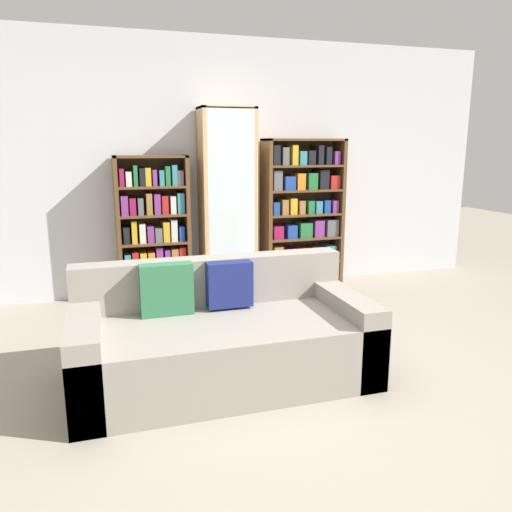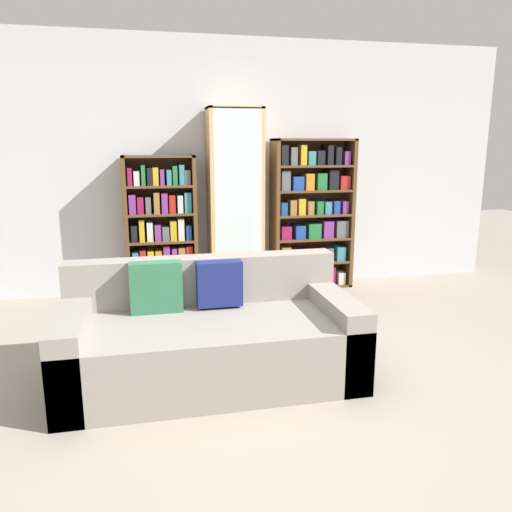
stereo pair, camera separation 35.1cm
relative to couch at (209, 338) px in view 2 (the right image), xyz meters
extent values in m
plane|color=gray|center=(0.37, -0.40, -0.28)|extent=(16.00, 16.00, 0.00)
cube|color=silver|center=(0.37, 2.24, 1.07)|extent=(6.67, 0.06, 2.70)
cube|color=gray|center=(0.00, -0.05, -0.06)|extent=(1.98, 0.97, 0.44)
cube|color=gray|center=(0.00, 0.34, 0.33)|extent=(1.98, 0.20, 0.35)
cube|color=gray|center=(-0.88, -0.05, 0.00)|extent=(0.20, 0.97, 0.56)
cube|color=gray|center=(0.89, -0.05, 0.00)|extent=(0.20, 0.97, 0.56)
cube|color=#2D6B47|center=(-0.34, 0.18, 0.34)|extent=(0.36, 0.12, 0.36)
cube|color=navy|center=(0.10, 0.18, 0.34)|extent=(0.32, 0.12, 0.32)
cube|color=brown|center=(-0.59, 2.03, 0.46)|extent=(0.04, 0.32, 1.49)
cube|color=brown|center=(0.11, 2.03, 0.46)|extent=(0.04, 0.32, 1.49)
cube|color=brown|center=(-0.24, 2.03, 1.19)|extent=(0.74, 0.32, 0.02)
cube|color=brown|center=(-0.24, 2.03, -0.27)|extent=(0.74, 0.32, 0.02)
cube|color=brown|center=(-0.24, 2.18, 0.46)|extent=(0.74, 0.01, 1.49)
cube|color=brown|center=(-0.24, 2.03, 0.03)|extent=(0.66, 0.32, 0.02)
cube|color=brown|center=(-0.24, 2.03, 0.32)|extent=(0.66, 0.32, 0.02)
cube|color=brown|center=(-0.24, 2.03, 0.60)|extent=(0.66, 0.32, 0.02)
cube|color=brown|center=(-0.24, 2.03, 0.89)|extent=(0.66, 0.32, 0.02)
cube|color=#237038|center=(-0.50, 2.02, -0.16)|extent=(0.11, 0.24, 0.19)
cube|color=#7A3384|center=(-0.37, 2.02, -0.15)|extent=(0.08, 0.24, 0.21)
cube|color=beige|center=(-0.24, 2.02, -0.15)|extent=(0.11, 0.24, 0.21)
cube|color=teal|center=(-0.11, 2.02, -0.15)|extent=(0.10, 0.24, 0.22)
cube|color=black|center=(0.01, 2.02, -0.18)|extent=(0.08, 0.24, 0.15)
cube|color=teal|center=(-0.52, 2.02, 0.13)|extent=(0.06, 0.24, 0.18)
cube|color=#AD231E|center=(-0.44, 2.02, 0.14)|extent=(0.06, 0.24, 0.20)
cube|color=gold|center=(-0.36, 2.02, 0.13)|extent=(0.07, 0.24, 0.18)
cube|color=orange|center=(-0.28, 2.02, 0.13)|extent=(0.07, 0.24, 0.18)
cube|color=#7A3384|center=(-0.20, 2.02, 0.16)|extent=(0.07, 0.24, 0.23)
cube|color=#7A3384|center=(-0.12, 2.02, 0.14)|extent=(0.05, 0.24, 0.20)
cube|color=olive|center=(-0.04, 2.02, 0.14)|extent=(0.07, 0.24, 0.21)
cube|color=#AD231E|center=(0.04, 2.02, 0.15)|extent=(0.07, 0.24, 0.22)
cube|color=black|center=(-0.52, 2.02, 0.41)|extent=(0.06, 0.24, 0.17)
cube|color=gold|center=(-0.44, 2.02, 0.44)|extent=(0.05, 0.24, 0.23)
cube|color=beige|center=(-0.36, 2.02, 0.43)|extent=(0.06, 0.24, 0.20)
cube|color=#7A3384|center=(-0.28, 2.02, 0.41)|extent=(0.06, 0.24, 0.17)
cube|color=#5B5B60|center=(-0.20, 2.02, 0.40)|extent=(0.07, 0.24, 0.15)
cube|color=gold|center=(-0.12, 2.02, 0.43)|extent=(0.06, 0.24, 0.21)
cube|color=beige|center=(-0.04, 2.02, 0.44)|extent=(0.06, 0.24, 0.23)
cube|color=#1E4293|center=(0.04, 2.02, 0.40)|extent=(0.05, 0.24, 0.15)
cube|color=#7A3384|center=(-0.52, 2.02, 0.71)|extent=(0.07, 0.24, 0.20)
cube|color=#8E1947|center=(-0.44, 2.02, 0.70)|extent=(0.06, 0.24, 0.17)
cube|color=#5B5B60|center=(-0.36, 2.02, 0.70)|extent=(0.05, 0.24, 0.17)
cube|color=olive|center=(-0.28, 2.02, 0.72)|extent=(0.06, 0.24, 0.22)
cube|color=#7A3384|center=(-0.20, 2.02, 0.72)|extent=(0.06, 0.24, 0.21)
cube|color=#AD231E|center=(-0.12, 2.02, 0.71)|extent=(0.06, 0.24, 0.19)
cube|color=beige|center=(-0.04, 2.02, 0.70)|extent=(0.05, 0.24, 0.18)
cube|color=teal|center=(0.04, 2.02, 0.72)|extent=(0.07, 0.24, 0.21)
cube|color=#8E1947|center=(-0.53, 2.02, 0.99)|extent=(0.04, 0.24, 0.18)
cube|color=beige|center=(-0.47, 2.02, 0.97)|extent=(0.06, 0.24, 0.15)
cube|color=#237038|center=(-0.40, 2.02, 1.00)|extent=(0.04, 0.24, 0.21)
cube|color=black|center=(-0.33, 2.02, 0.99)|extent=(0.06, 0.24, 0.18)
cube|color=gold|center=(-0.28, 2.02, 0.99)|extent=(0.05, 0.24, 0.18)
cube|color=#7A3384|center=(-0.21, 2.02, 0.98)|extent=(0.04, 0.24, 0.16)
cube|color=teal|center=(-0.15, 2.02, 0.98)|extent=(0.05, 0.24, 0.15)
cube|color=#237038|center=(-0.08, 2.02, 1.00)|extent=(0.05, 0.24, 0.19)
cube|color=teal|center=(-0.02, 2.02, 1.00)|extent=(0.05, 0.24, 0.20)
cube|color=#5B5B60|center=(0.04, 2.02, 0.98)|extent=(0.05, 0.24, 0.15)
cube|color=tan|center=(0.28, 2.01, 0.70)|extent=(0.04, 0.36, 1.97)
cube|color=tan|center=(0.81, 2.01, 0.70)|extent=(0.04, 0.36, 1.97)
cube|color=tan|center=(0.55, 2.01, 1.67)|extent=(0.57, 0.36, 0.02)
cube|color=tan|center=(0.55, 2.01, -0.27)|extent=(0.57, 0.36, 0.02)
cube|color=tan|center=(0.55, 2.18, 0.70)|extent=(0.57, 0.01, 1.97)
cube|color=silver|center=(0.55, 1.83, 0.70)|extent=(0.49, 0.01, 1.94)
cube|color=tan|center=(0.55, 2.01, 0.06)|extent=(0.49, 0.32, 0.02)
cube|color=tan|center=(0.55, 2.01, 0.38)|extent=(0.49, 0.32, 0.02)
cube|color=tan|center=(0.55, 2.01, 0.70)|extent=(0.49, 0.32, 0.02)
cube|color=tan|center=(0.55, 2.01, 1.02)|extent=(0.49, 0.32, 0.02)
cube|color=tan|center=(0.55, 2.01, 1.34)|extent=(0.49, 0.32, 0.02)
cylinder|color=silver|center=(0.37, 2.02, -0.22)|extent=(0.01, 0.01, 0.09)
cone|color=silver|center=(0.37, 2.02, -0.12)|extent=(0.06, 0.06, 0.11)
cylinder|color=silver|center=(0.46, 2.01, -0.22)|extent=(0.01, 0.01, 0.09)
cone|color=silver|center=(0.46, 2.01, -0.12)|extent=(0.06, 0.06, 0.11)
cylinder|color=silver|center=(0.55, 2.00, -0.22)|extent=(0.01, 0.01, 0.09)
cone|color=silver|center=(0.55, 2.00, -0.12)|extent=(0.06, 0.06, 0.11)
cylinder|color=silver|center=(0.64, 2.02, -0.22)|extent=(0.01, 0.01, 0.09)
cone|color=silver|center=(0.64, 2.02, -0.12)|extent=(0.06, 0.06, 0.11)
cylinder|color=silver|center=(0.73, 2.03, -0.22)|extent=(0.01, 0.01, 0.09)
cone|color=silver|center=(0.73, 2.03, -0.12)|extent=(0.06, 0.06, 0.11)
cylinder|color=silver|center=(0.40, 2.00, 0.11)|extent=(0.01, 0.01, 0.07)
cone|color=silver|center=(0.40, 2.00, 0.18)|extent=(0.09, 0.09, 0.08)
cylinder|color=silver|center=(0.55, 2.01, 0.11)|extent=(0.01, 0.01, 0.07)
cone|color=silver|center=(0.55, 2.01, 0.18)|extent=(0.09, 0.09, 0.08)
cylinder|color=silver|center=(0.70, 1.99, 0.11)|extent=(0.01, 0.01, 0.07)
cone|color=silver|center=(0.70, 1.99, 0.18)|extent=(0.09, 0.09, 0.08)
cylinder|color=silver|center=(0.38, 2.00, 0.43)|extent=(0.01, 0.01, 0.07)
cone|color=silver|center=(0.38, 2.00, 0.51)|extent=(0.08, 0.08, 0.09)
cylinder|color=silver|center=(0.49, 2.02, 0.43)|extent=(0.01, 0.01, 0.07)
cone|color=silver|center=(0.49, 2.02, 0.51)|extent=(0.08, 0.08, 0.09)
cylinder|color=silver|center=(0.61, 2.03, 0.43)|extent=(0.01, 0.01, 0.07)
cone|color=silver|center=(0.61, 2.03, 0.51)|extent=(0.08, 0.08, 0.09)
cylinder|color=silver|center=(0.72, 2.00, 0.43)|extent=(0.01, 0.01, 0.07)
cone|color=silver|center=(0.72, 2.00, 0.51)|extent=(0.08, 0.08, 0.09)
cylinder|color=silver|center=(0.37, 2.00, 0.75)|extent=(0.01, 0.01, 0.08)
cone|color=silver|center=(0.37, 2.00, 0.85)|extent=(0.06, 0.06, 0.10)
cylinder|color=silver|center=(0.46, 2.00, 0.75)|extent=(0.01, 0.01, 0.08)
cone|color=silver|center=(0.46, 2.00, 0.85)|extent=(0.06, 0.06, 0.10)
cylinder|color=silver|center=(0.55, 2.02, 0.75)|extent=(0.01, 0.01, 0.08)
cone|color=silver|center=(0.55, 2.02, 0.85)|extent=(0.06, 0.06, 0.10)
cylinder|color=silver|center=(0.64, 2.03, 0.75)|extent=(0.01, 0.01, 0.08)
cone|color=silver|center=(0.64, 2.03, 0.85)|extent=(0.06, 0.06, 0.10)
cylinder|color=silver|center=(0.73, 2.01, 0.75)|extent=(0.01, 0.01, 0.08)
cone|color=silver|center=(0.73, 2.01, 0.85)|extent=(0.06, 0.06, 0.10)
cylinder|color=silver|center=(0.36, 2.00, 1.07)|extent=(0.01, 0.01, 0.08)
cone|color=silver|center=(0.36, 2.00, 1.16)|extent=(0.05, 0.05, 0.10)
cylinder|color=silver|center=(0.44, 2.00, 1.07)|extent=(0.01, 0.01, 0.08)
cone|color=silver|center=(0.44, 2.00, 1.16)|extent=(0.05, 0.05, 0.10)
cylinder|color=silver|center=(0.51, 2.00, 1.07)|extent=(0.01, 0.01, 0.08)
cone|color=silver|center=(0.51, 2.00, 1.16)|extent=(0.05, 0.05, 0.10)
cylinder|color=silver|center=(0.59, 2.01, 1.07)|extent=(0.01, 0.01, 0.08)
cone|color=silver|center=(0.59, 2.01, 1.16)|extent=(0.05, 0.05, 0.10)
cylinder|color=silver|center=(0.66, 2.02, 1.07)|extent=(0.01, 0.01, 0.08)
cone|color=silver|center=(0.66, 2.02, 1.16)|extent=(0.05, 0.05, 0.10)
cylinder|color=silver|center=(0.74, 2.02, 1.07)|extent=(0.01, 0.01, 0.08)
cone|color=silver|center=(0.74, 2.02, 1.16)|extent=(0.05, 0.05, 0.10)
cylinder|color=silver|center=(0.37, 2.03, 1.39)|extent=(0.01, 0.01, 0.08)
cone|color=silver|center=(0.37, 2.03, 1.49)|extent=(0.06, 0.06, 0.10)
cylinder|color=silver|center=(0.46, 2.00, 1.39)|extent=(0.01, 0.01, 0.08)
cone|color=silver|center=(0.46, 2.00, 1.49)|extent=(0.06, 0.06, 0.10)
cylinder|color=silver|center=(0.55, 1.99, 1.39)|extent=(0.01, 0.01, 0.08)
cone|color=silver|center=(0.55, 1.99, 1.49)|extent=(0.06, 0.06, 0.10)
cylinder|color=silver|center=(0.64, 2.02, 1.39)|extent=(0.01, 0.01, 0.08)
cone|color=silver|center=(0.64, 2.02, 1.49)|extent=(0.06, 0.06, 0.10)
cylinder|color=silver|center=(0.73, 2.01, 1.39)|extent=(0.01, 0.01, 0.08)
cone|color=silver|center=(0.73, 2.01, 1.49)|extent=(0.06, 0.06, 0.10)
cube|color=brown|center=(0.99, 2.03, 0.54)|extent=(0.04, 0.32, 1.65)
cube|color=brown|center=(1.85, 2.03, 0.54)|extent=(0.04, 0.32, 1.65)
cube|color=brown|center=(1.42, 2.03, 1.36)|extent=(0.90, 0.32, 0.02)
cube|color=brown|center=(1.42, 2.03, -0.27)|extent=(0.90, 0.32, 0.02)
cube|color=brown|center=(1.42, 2.18, 0.54)|extent=(0.90, 0.01, 1.65)
cube|color=brown|center=(1.42, 2.03, 0.01)|extent=(0.82, 0.32, 0.02)
cube|color=brown|center=(1.42, 2.03, 0.28)|extent=(0.82, 0.32, 0.02)
cube|color=brown|center=(1.42, 2.03, 0.54)|extent=(0.82, 0.32, 0.02)
cube|color=brown|center=(1.42, 2.03, 0.81)|extent=(0.82, 0.32, 0.02)
cube|color=brown|center=(1.42, 2.03, 1.08)|extent=(0.82, 0.32, 0.02)
cube|color=beige|center=(1.08, 2.02, -0.18)|extent=(0.09, 0.24, 0.17)
cube|color=#7A3384|center=(1.22, 2.02, -0.18)|extent=(0.08, 0.24, 0.16)
cube|color=#7A3384|center=(1.36, 2.02, -0.19)|extent=(0.11, 0.24, 0.14)
cube|color=teal|center=(1.48, 2.02, -0.18)|extent=(0.09, 0.24, 0.15)
cube|color=#8E1947|center=(1.62, 2.02, -0.15)|extent=(0.10, 0.24, 0.21)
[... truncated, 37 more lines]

